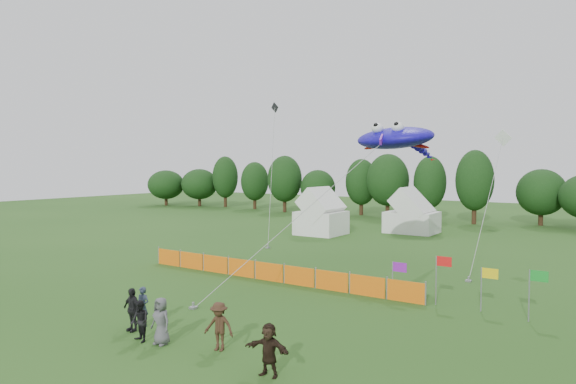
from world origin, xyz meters
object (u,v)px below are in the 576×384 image
Objects in this scene: spectator_f at (269,350)px; stingray_kite at (397,139)px; spectator_d at (132,309)px; spectator_a at (143,307)px; spectator_b at (140,321)px; tent_right at (412,215)px; spectator_e at (161,321)px; barrier_fence at (269,272)px; tent_left at (321,215)px; spectator_c at (219,326)px.

stingray_kite is at bearing 95.31° from spectator_f.
stingray_kite is (3.65, 17.73, 7.27)m from spectator_d.
spectator_b is at bearing -55.10° from spectator_a.
tent_right is at bearing 107.26° from stingray_kite.
tent_right is 34.71m from spectator_e.
tent_right is 0.26× the size of barrier_fence.
tent_left reaches higher than spectator_b.
tent_left reaches higher than spectator_f.
spectator_c is at bearing -80.49° from tent_right.
spectator_f is at bearing -0.33° from spectator_e.
tent_left is at bearing 109.17° from spectator_d.
barrier_fence is at bearing -68.18° from tent_left.
spectator_e is (0.84, 0.26, 0.09)m from spectator_b.
spectator_f is at bearing -53.83° from barrier_fence.
spectator_e reaches higher than spectator_f.
spectator_f is at bearing -20.65° from spectator_a.
tent_right is at bearing 91.73° from barrier_fence.
spectator_a is 0.93× the size of spectator_c.
spectator_c is at bearing -88.10° from stingray_kite.
spectator_b is at bearing -97.45° from stingray_kite.
tent_left is at bearing 112.57° from spectator_f.
spectator_c is 2.26m from spectator_e.
stingray_kite reaches higher than tent_left.
spectator_e is at bearing -84.18° from tent_right.
tent_left is at bearing 124.20° from spectator_b.
tent_left is 28.74m from spectator_a.
stingray_kite is at bearing 78.55° from spectator_c.
spectator_a is 19.00m from stingray_kite.
spectator_a is at bearing 166.24° from spectator_f.
tent_left is 2.35× the size of spectator_e.
spectator_b is at bearing -72.24° from tent_left.
spectator_d is at bearing -87.58° from tent_right.
spectator_c is at bearing 158.99° from spectator_f.
tent_left is 30.36m from spectator_b.
tent_right is 2.93× the size of spectator_a.
spectator_d is at bearing -74.15° from tent_left.
barrier_fence is 11.25× the size of spectator_a.
stingray_kite reaches higher than spectator_c.
spectator_e is 4.87m from spectator_f.
tent_left is 30.37m from spectator_e.
spectator_d is (-1.24, 0.66, 0.09)m from spectator_b.
spectator_d is 6.96m from spectator_f.
spectator_f is at bearing -29.41° from spectator_c.
spectator_a is at bearing -86.35° from barrier_fence.
tent_left is 2.63× the size of spectator_b.
spectator_a is 4.35m from spectator_c.
stingray_kite reaches higher than tent_right.
spectator_f is (7.66, -10.48, 0.32)m from barrier_fence.
spectator_f is at bearing -76.38° from tent_right.
tent_right is at bearing 41.90° from tent_left.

